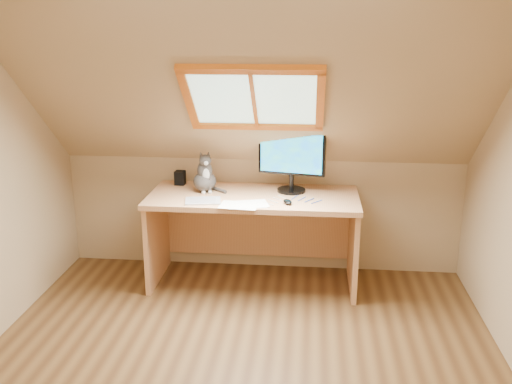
# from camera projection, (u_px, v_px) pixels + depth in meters

# --- Properties ---
(ground) EXTENTS (3.50, 3.50, 0.00)m
(ground) POSITION_uv_depth(u_px,v_px,m) (237.00, 377.00, 3.60)
(ground) COLOR brown
(ground) RESTS_ON ground
(room_shell) EXTENTS (3.52, 3.52, 2.41)m
(room_shell) POSITION_uv_depth(u_px,v_px,m) (233.00, 160.00, 3.10)
(room_shell) COLOR tan
(room_shell) RESTS_ON ground
(desk) EXTENTS (1.73, 0.76, 0.79)m
(desk) POSITION_uv_depth(u_px,v_px,m) (254.00, 219.00, 4.83)
(desk) COLOR tan
(desk) RESTS_ON ground
(monitor) EXTENTS (0.56, 0.24, 0.52)m
(monitor) POSITION_uv_depth(u_px,v_px,m) (292.00, 157.00, 4.70)
(monitor) COLOR black
(monitor) RESTS_ON desk
(cat) EXTENTS (0.26, 0.28, 0.35)m
(cat) POSITION_uv_depth(u_px,v_px,m) (205.00, 177.00, 4.76)
(cat) COLOR #4A4541
(cat) RESTS_ON desk
(desk_speaker) EXTENTS (0.09, 0.09, 0.12)m
(desk_speaker) POSITION_uv_depth(u_px,v_px,m) (180.00, 178.00, 4.98)
(desk_speaker) COLOR black
(desk_speaker) RESTS_ON desk
(graphics_tablet) EXTENTS (0.31, 0.24, 0.01)m
(graphics_tablet) POSITION_uv_depth(u_px,v_px,m) (203.00, 201.00, 4.52)
(graphics_tablet) COLOR #B2B2B7
(graphics_tablet) RESTS_ON desk
(mouse) EXTENTS (0.10, 0.13, 0.03)m
(mouse) POSITION_uv_depth(u_px,v_px,m) (288.00, 202.00, 4.45)
(mouse) COLOR black
(mouse) RESTS_ON desk
(papers) EXTENTS (0.35, 0.30, 0.01)m
(papers) POSITION_uv_depth(u_px,v_px,m) (244.00, 204.00, 4.45)
(papers) COLOR white
(papers) RESTS_ON desk
(cables) EXTENTS (0.51, 0.26, 0.01)m
(cables) POSITION_uv_depth(u_px,v_px,m) (294.00, 200.00, 4.55)
(cables) COLOR silver
(cables) RESTS_ON desk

